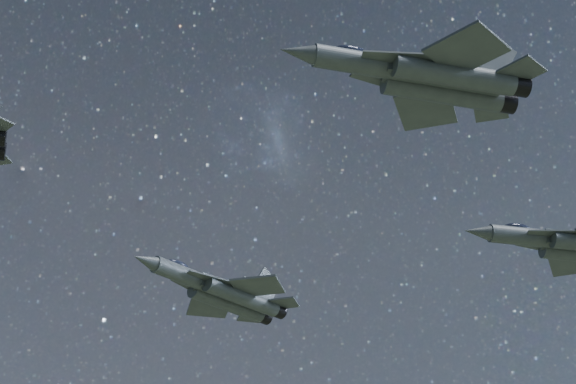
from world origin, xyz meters
TOP-DOWN VIEW (x-y plane):
  - jet_left at (2.79, 12.88)m, footprint 15.58×10.63m
  - jet_right at (3.99, -12.95)m, footprint 17.19×11.63m

SIDE VIEW (x-z plane):
  - jet_left at x=2.79m, z-range 140.52..144.43m
  - jet_right at x=3.99m, z-range 145.81..150.14m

